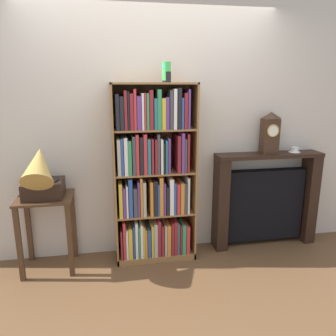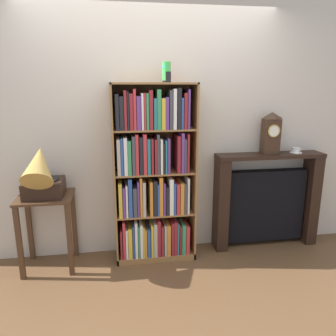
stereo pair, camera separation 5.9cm
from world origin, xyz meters
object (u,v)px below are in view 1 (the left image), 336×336
object	(u,v)px
fireplace_mantel	(265,200)
side_table_left	(47,217)
cup_stack	(166,72)
gramophone	(41,175)
bookshelf	(153,179)
mantel_clock	(270,133)
teacup_with_saucer	(295,150)

from	to	relation	value
fireplace_mantel	side_table_left	bearing A→B (deg)	-176.96
cup_stack	gramophone	world-z (taller)	cup_stack
gramophone	fireplace_mantel	distance (m)	2.35
bookshelf	mantel_clock	xyz separation A→B (m)	(1.25, 0.06, 0.42)
side_table_left	gramophone	distance (m)	0.45
cup_stack	fireplace_mantel	world-z (taller)	cup_stack
fireplace_mantel	mantel_clock	world-z (taller)	mantel_clock
fireplace_mantel	teacup_with_saucer	bearing A→B (deg)	-4.03
side_table_left	fireplace_mantel	size ratio (longest dim) A/B	0.64
bookshelf	fireplace_mantel	distance (m)	1.31
mantel_clock	teacup_with_saucer	size ratio (longest dim) A/B	3.36
side_table_left	mantel_clock	bearing A→B (deg)	2.49
bookshelf	cup_stack	world-z (taller)	cup_stack
bookshelf	fireplace_mantel	bearing A→B (deg)	3.78
teacup_with_saucer	gramophone	bearing A→B (deg)	-176.05
cup_stack	side_table_left	xyz separation A→B (m)	(-1.17, -0.05, -1.34)
cup_stack	teacup_with_saucer	world-z (taller)	cup_stack
cup_stack	fireplace_mantel	size ratio (longest dim) A/B	0.16
bookshelf	side_table_left	world-z (taller)	bookshelf
bookshelf	cup_stack	distance (m)	1.04
side_table_left	teacup_with_saucer	xyz separation A→B (m)	(2.58, 0.10, 0.54)
fireplace_mantel	cup_stack	bearing A→B (deg)	-176.47
cup_stack	teacup_with_saucer	size ratio (longest dim) A/B	1.43
cup_stack	side_table_left	world-z (taller)	cup_stack
fireplace_mantel	mantel_clock	distance (m)	0.75
bookshelf	cup_stack	xyz separation A→B (m)	(0.14, 0.01, 1.03)
side_table_left	teacup_with_saucer	world-z (taller)	teacup_with_saucer
cup_stack	fireplace_mantel	distance (m)	1.76
fireplace_mantel	mantel_clock	bearing A→B (deg)	-120.64
cup_stack	teacup_with_saucer	xyz separation A→B (m)	(1.41, 0.05, -0.80)
side_table_left	mantel_clock	world-z (taller)	mantel_clock
teacup_with_saucer	cup_stack	bearing A→B (deg)	-178.02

